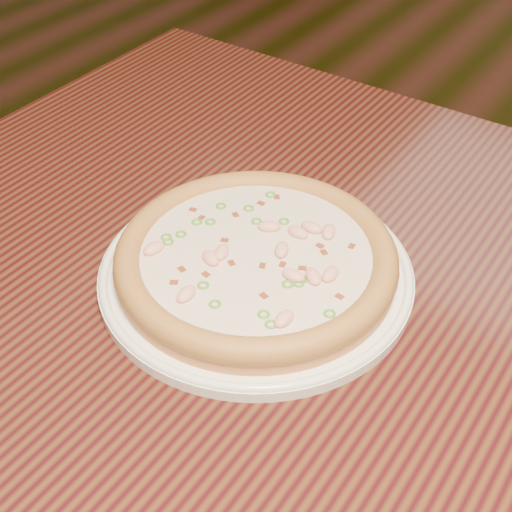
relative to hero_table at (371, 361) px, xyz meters
The scene contains 4 objects.
ground 1.05m from the hero_table, 114.78° to the left, with size 9.00×9.00×0.00m, color black.
hero_table is the anchor object (origin of this frame).
plate 0.17m from the hero_table, 157.38° to the right, with size 0.32×0.32×0.02m.
pizza 0.18m from the hero_table, 157.33° to the right, with size 0.29×0.29×0.03m.
Camera 1 is at (0.54, -1.25, 1.25)m, focal length 50.00 mm.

